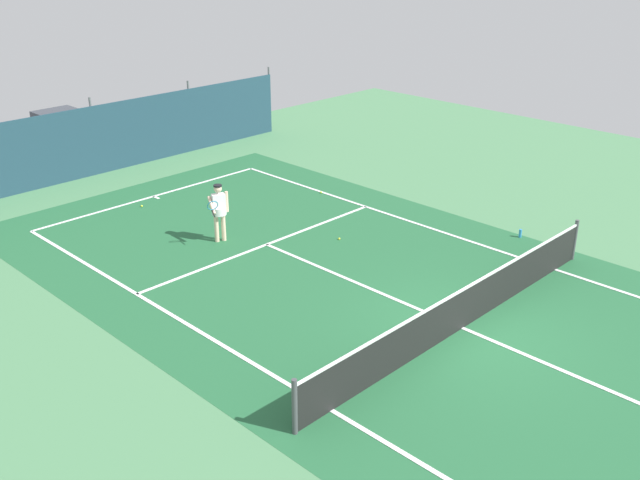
% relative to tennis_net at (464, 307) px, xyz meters
% --- Properties ---
extents(ground_plane, '(36.00, 36.00, 0.00)m').
position_rel_tennis_net_xyz_m(ground_plane, '(0.00, 0.00, -0.51)').
color(ground_plane, '#4C8456').
extents(court_surface, '(11.02, 26.60, 0.01)m').
position_rel_tennis_net_xyz_m(court_surface, '(0.00, 0.00, -0.51)').
color(court_surface, '#236038').
rests_on(court_surface, ground).
extents(tennis_net, '(10.12, 0.10, 1.10)m').
position_rel_tennis_net_xyz_m(tennis_net, '(0.00, 0.00, 0.00)').
color(tennis_net, black).
rests_on(tennis_net, ground).
extents(back_fence, '(16.30, 0.98, 2.70)m').
position_rel_tennis_net_xyz_m(back_fence, '(-0.00, 15.76, 0.16)').
color(back_fence, '#1E3D4C').
rests_on(back_fence, ground).
extents(tennis_player, '(0.84, 0.66, 1.64)m').
position_rel_tennis_net_xyz_m(tennis_player, '(-0.72, 7.50, 0.45)').
color(tennis_player, beige).
rests_on(tennis_player, ground).
extents(tennis_ball_near_player, '(0.07, 0.07, 0.07)m').
position_rel_tennis_net_xyz_m(tennis_ball_near_player, '(-0.79, 11.35, -0.48)').
color(tennis_ball_near_player, '#CCDB33').
rests_on(tennis_ball_near_player, ground).
extents(tennis_ball_midcourt, '(0.07, 0.07, 0.07)m').
position_rel_tennis_net_xyz_m(tennis_ball_midcourt, '(1.65, 5.22, -0.48)').
color(tennis_ball_midcourt, '#CCDB33').
rests_on(tennis_ball_midcourt, ground).
extents(tennis_ball_by_sideline, '(0.07, 0.07, 0.07)m').
position_rel_tennis_net_xyz_m(tennis_ball_by_sideline, '(4.03, 8.27, -0.48)').
color(tennis_ball_by_sideline, '#CCDB33').
rests_on(tennis_ball_by_sideline, ground).
extents(parked_car, '(2.05, 4.21, 1.68)m').
position_rel_tennis_net_xyz_m(parked_car, '(0.25, 18.12, 0.33)').
color(parked_car, silver).
rests_on(parked_car, ground).
extents(water_bottle, '(0.08, 0.08, 0.24)m').
position_rel_tennis_net_xyz_m(water_bottle, '(5.35, 1.73, -0.39)').
color(water_bottle, '#338CD8').
rests_on(water_bottle, ground).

